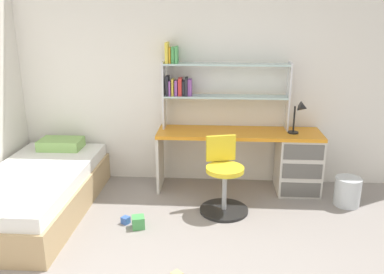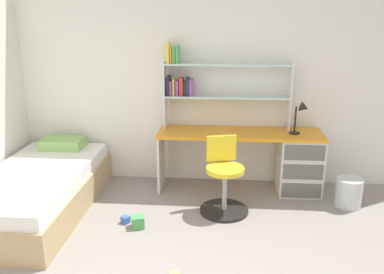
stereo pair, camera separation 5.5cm
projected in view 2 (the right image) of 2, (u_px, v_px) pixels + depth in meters
name	position (u px, v px, depth m)	size (l,w,h in m)	color
room_shell	(66.00, 89.00, 3.50)	(5.66, 6.24, 2.79)	white
desk	(282.00, 159.00, 4.66)	(1.90, 0.51, 0.72)	orange
bookshelf_hutch	(209.00, 82.00, 4.61)	(1.47, 0.22, 1.01)	silver
desk_lamp	(302.00, 113.00, 4.43)	(0.20, 0.17, 0.38)	black
swivel_chair	(224.00, 183.00, 4.20)	(0.52, 0.52, 0.80)	black
bed_platform	(38.00, 191.00, 4.22)	(1.03, 2.01, 0.58)	tan
waste_bin	(349.00, 192.00, 4.35)	(0.28, 0.28, 0.32)	silver
toy_block_blue_0	(126.00, 220.00, 4.02)	(0.07, 0.07, 0.07)	#3860B7
toy_block_green_2	(138.00, 222.00, 3.93)	(0.12, 0.12, 0.12)	#479E51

